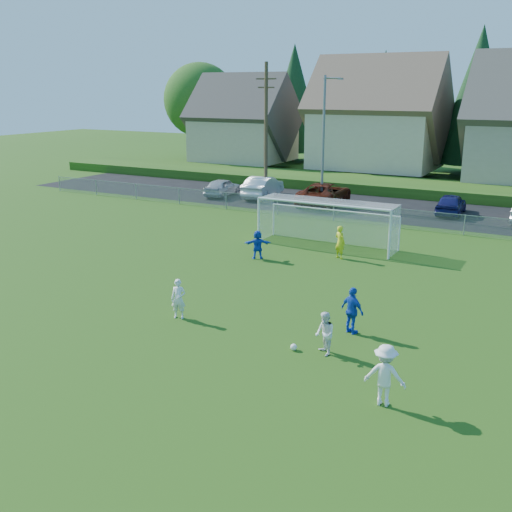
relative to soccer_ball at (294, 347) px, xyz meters
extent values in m
plane|color=#193D0C|center=(-4.07, -3.07, -0.11)|extent=(160.00, 160.00, 0.00)
plane|color=black|center=(-4.07, 24.43, -0.10)|extent=(60.00, 60.00, 0.00)
cube|color=#1E420F|center=(-4.07, 31.93, 0.29)|extent=(70.00, 6.00, 0.80)
sphere|color=white|center=(0.00, 0.00, 0.00)|extent=(0.22, 0.22, 0.22)
imported|color=white|center=(-4.91, 0.54, 0.63)|extent=(0.63, 0.52, 1.49)
imported|color=white|center=(0.98, 0.19, 0.60)|extent=(0.86, 0.87, 1.41)
imported|color=white|center=(3.57, -1.96, 0.75)|extent=(1.17, 0.74, 1.72)
imported|color=#1441BC|center=(1.15, 2.24, 0.72)|extent=(1.05, 0.76, 1.65)
imported|color=#1441BC|center=(-6.16, 8.93, 0.61)|extent=(1.35, 1.05, 1.43)
imported|color=yellow|center=(-2.60, 10.92, 0.72)|extent=(0.71, 0.61, 1.66)
imported|color=#A6A8AE|center=(-17.08, 23.29, 0.58)|extent=(2.02, 4.19, 1.38)
imported|color=silver|center=(-13.98, 24.22, 0.71)|extent=(2.35, 5.17, 1.65)
imported|color=#511609|center=(-8.66, 23.64, 0.71)|extent=(3.04, 6.01, 1.63)
imported|color=#16184F|center=(0.05, 24.61, 0.59)|extent=(1.83, 4.15, 1.39)
cylinder|color=white|center=(-7.72, 11.93, 1.11)|extent=(0.12, 0.12, 2.44)
cylinder|color=white|center=(-0.42, 11.93, 1.11)|extent=(0.12, 0.12, 2.44)
cylinder|color=white|center=(-4.07, 11.93, 2.33)|extent=(7.30, 0.12, 0.12)
cylinder|color=white|center=(-7.72, 13.73, 0.79)|extent=(0.08, 0.08, 1.80)
cylinder|color=white|center=(-0.42, 13.73, 0.79)|extent=(0.08, 0.08, 1.80)
cylinder|color=white|center=(-4.07, 13.73, 1.69)|extent=(7.30, 0.08, 0.08)
cube|color=silver|center=(-4.07, 13.73, 0.79)|extent=(7.30, 0.02, 1.80)
cube|color=silver|center=(-7.72, 12.83, 1.11)|extent=(0.02, 1.80, 2.44)
cube|color=silver|center=(-0.42, 12.83, 1.11)|extent=(0.02, 1.80, 2.44)
cube|color=silver|center=(-4.07, 12.83, 2.33)|extent=(7.30, 1.80, 0.02)
cube|color=gray|center=(-4.07, 18.93, 1.06)|extent=(52.00, 0.03, 0.03)
cube|color=gray|center=(-4.07, 18.93, 0.49)|extent=(52.00, 0.02, 1.14)
cylinder|color=gray|center=(-30.07, 18.93, 0.49)|extent=(0.06, 0.06, 1.20)
cylinder|color=gray|center=(-4.07, 18.93, 0.49)|extent=(0.06, 0.06, 1.20)
cylinder|color=slate|center=(-8.57, 22.93, 4.39)|extent=(0.18, 0.18, 9.00)
cylinder|color=slate|center=(-8.07, 22.93, 8.69)|extent=(1.20, 0.12, 0.12)
cube|color=slate|center=(-7.47, 22.93, 8.64)|extent=(0.36, 0.18, 0.12)
cylinder|color=#473321|center=(-13.57, 23.93, 4.89)|extent=(0.26, 0.26, 10.00)
cube|color=#473321|center=(-13.57, 23.93, 8.69)|extent=(1.60, 0.10, 0.10)
cube|color=#473321|center=(-13.57, 23.93, 8.09)|extent=(1.30, 0.10, 0.10)
cube|color=tan|center=(-24.07, 38.93, 2.94)|extent=(9.00, 8.00, 4.50)
pyramid|color=#423D38|center=(-24.07, 38.93, 9.60)|extent=(9.90, 8.80, 4.41)
cube|color=#C6B58E|center=(-10.07, 39.93, 3.44)|extent=(11.00, 9.00, 5.50)
pyramid|color=brown|center=(-10.07, 39.93, 11.15)|extent=(12.10, 9.90, 4.96)
cylinder|color=#382616|center=(-32.07, 42.93, 1.87)|extent=(0.36, 0.36, 3.96)
sphere|color=#2B5B19|center=(-32.07, 42.93, 6.71)|extent=(8.36, 8.36, 8.36)
cylinder|color=#382616|center=(-22.07, 46.93, 0.49)|extent=(0.30, 0.30, 1.20)
cone|color=#143819|center=(-22.07, 46.93, 6.94)|extent=(6.76, 6.76, 11.70)
cylinder|color=#382616|center=(-12.07, 47.93, 0.49)|extent=(0.30, 0.30, 1.20)
cone|color=#143819|center=(-12.07, 47.93, 6.49)|extent=(6.24, 6.24, 10.80)
cylinder|color=#382616|center=(-2.07, 44.93, 0.49)|extent=(0.30, 0.30, 1.20)
cone|color=#143819|center=(-2.07, 44.93, 7.39)|extent=(7.28, 7.28, 12.60)
camera|label=1|loc=(7.44, -16.21, 8.08)|focal=42.00mm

